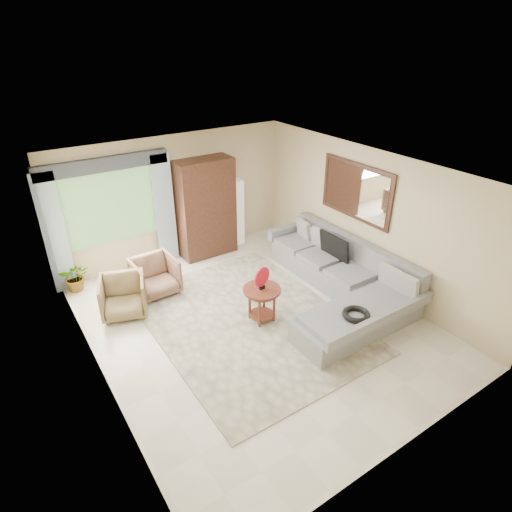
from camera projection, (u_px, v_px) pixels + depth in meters
ground at (255, 322)px, 7.24m from camera, size 6.00×6.00×0.00m
area_rug at (248, 320)px, 7.28m from camera, size 3.01×4.01×0.02m
sectional_sofa at (341, 282)px, 7.85m from camera, size 2.30×3.46×0.90m
tv_screen at (334, 247)px, 8.17m from camera, size 0.14×0.74×0.48m
garden_hose at (356, 314)px, 6.53m from camera, size 0.43×0.43×0.09m
coffee_table at (262, 304)px, 7.15m from camera, size 0.63×0.63×0.63m
red_disc at (262, 277)px, 6.90m from camera, size 0.34×0.11×0.34m
armchair_left at (123, 296)px, 7.32m from camera, size 0.94×0.96×0.69m
armchair_right at (155, 276)px, 7.91m from camera, size 0.77×0.79×0.70m
potted_plant at (75, 276)px, 8.02m from camera, size 0.64×0.59×0.59m
armoire at (206, 208)px, 9.01m from camera, size 1.20×0.55×2.10m
floor_lamp at (237, 213)px, 9.59m from camera, size 0.24×0.24×1.50m
window at (109, 208)px, 8.10m from camera, size 1.80×0.04×1.40m
curtain_left at (55, 234)px, 7.64m from camera, size 0.40×0.08×2.30m
curtain_right at (165, 210)px, 8.67m from camera, size 0.40×0.08×2.30m
valance at (103, 164)px, 7.65m from camera, size 2.40×0.12×0.26m
wall_mirror at (356, 191)px, 7.88m from camera, size 0.05×1.70×1.05m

